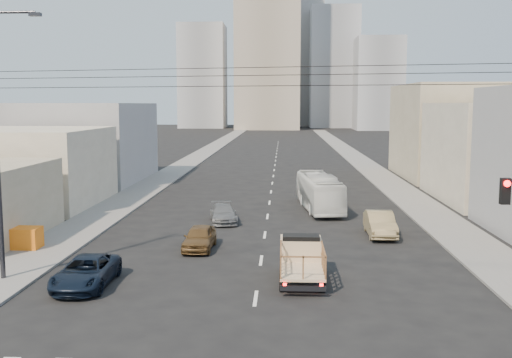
# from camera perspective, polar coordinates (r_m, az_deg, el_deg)

# --- Properties ---
(ground) EXTENTS (420.00, 420.00, 0.00)m
(ground) POSITION_cam_1_polar(r_m,az_deg,el_deg) (23.10, -0.28, -12.87)
(ground) COLOR black
(ground) RESTS_ON ground
(sidewalk_left) EXTENTS (3.50, 180.00, 0.12)m
(sidewalk_left) POSITION_cam_1_polar(r_m,az_deg,el_deg) (92.91, -5.33, 2.27)
(sidewalk_left) COLOR slate
(sidewalk_left) RESTS_ON ground
(sidewalk_right) EXTENTS (3.50, 180.00, 0.12)m
(sidewalk_right) POSITION_cam_1_polar(r_m,az_deg,el_deg) (92.63, 9.23, 2.20)
(sidewalk_right) COLOR slate
(sidewalk_right) RESTS_ON ground
(lane_dashes) EXTENTS (0.15, 104.00, 0.01)m
(lane_dashes) POSITION_cam_1_polar(r_m,az_deg,el_deg) (75.10, 1.78, 1.11)
(lane_dashes) COLOR silver
(lane_dashes) RESTS_ON ground
(flatbed_pickup) EXTENTS (1.95, 4.41, 1.90)m
(flatbed_pickup) POSITION_cam_1_polar(r_m,az_deg,el_deg) (27.17, 4.35, -7.40)
(flatbed_pickup) COLOR #D2B48D
(flatbed_pickup) RESTS_ON ground
(navy_pickup) EXTENTS (2.19, 4.67, 1.29)m
(navy_pickup) POSITION_cam_1_polar(r_m,az_deg,el_deg) (27.38, -15.89, -8.51)
(navy_pickup) COLOR black
(navy_pickup) RESTS_ON ground
(city_bus) EXTENTS (3.27, 9.75, 2.66)m
(city_bus) POSITION_cam_1_polar(r_m,az_deg,el_deg) (45.34, 6.04, -1.23)
(city_bus) COLOR white
(city_bus) RESTS_ON ground
(sedan_brown) EXTENTS (1.64, 3.87, 1.31)m
(sedan_brown) POSITION_cam_1_polar(r_m,az_deg,el_deg) (33.03, -5.40, -5.58)
(sedan_brown) COLOR brown
(sedan_brown) RESTS_ON ground
(sedan_tan) EXTENTS (1.61, 4.47, 1.47)m
(sedan_tan) POSITION_cam_1_polar(r_m,az_deg,el_deg) (36.93, 11.73, -4.21)
(sedan_tan) COLOR #927E55
(sedan_tan) RESTS_ON ground
(sedan_grey) EXTENTS (2.34, 4.33, 1.19)m
(sedan_grey) POSITION_cam_1_polar(r_m,az_deg,el_deg) (40.36, -3.13, -3.30)
(sedan_grey) COLOR slate
(sedan_grey) RESTS_ON ground
(overhead_wires) EXTENTS (23.01, 5.02, 0.72)m
(overhead_wires) POSITION_cam_1_polar(r_m,az_deg,el_deg) (23.23, -0.10, 9.76)
(overhead_wires) COLOR black
(overhead_wires) RESTS_ON ground
(crate_stack) EXTENTS (1.80, 1.20, 1.14)m
(crate_stack) POSITION_cam_1_polar(r_m,az_deg,el_deg) (35.03, -21.27, -5.24)
(crate_stack) COLOR orange
(crate_stack) RESTS_ON sidewalk_left
(bldg_right_mid) EXTENTS (11.00, 14.00, 8.00)m
(bldg_right_mid) POSITION_cam_1_polar(r_m,az_deg,el_deg) (53.12, 22.91, 2.37)
(bldg_right_mid) COLOR #BDB198
(bldg_right_mid) RESTS_ON ground
(bldg_right_far) EXTENTS (12.00, 16.00, 10.00)m
(bldg_right_far) POSITION_cam_1_polar(r_m,az_deg,el_deg) (68.40, 18.72, 4.34)
(bldg_right_far) COLOR tan
(bldg_right_far) RESTS_ON ground
(bldg_left_mid) EXTENTS (11.00, 12.00, 6.00)m
(bldg_left_mid) POSITION_cam_1_polar(r_m,az_deg,el_deg) (50.15, -21.02, 1.06)
(bldg_left_mid) COLOR #BDB198
(bldg_left_mid) RESTS_ON ground
(bldg_left_far) EXTENTS (12.00, 16.00, 8.00)m
(bldg_left_far) POSITION_cam_1_polar(r_m,az_deg,el_deg) (64.20, -16.12, 3.38)
(bldg_left_far) COLOR #949496
(bldg_left_far) RESTS_ON ground
(high_rise_tower) EXTENTS (20.00, 20.00, 60.00)m
(high_rise_tower) POSITION_cam_1_polar(r_m,az_deg,el_deg) (193.02, 1.14, 13.72)
(high_rise_tower) COLOR tan
(high_rise_tower) RESTS_ON ground
(midrise_ne) EXTENTS (16.00, 16.00, 40.00)m
(midrise_ne) POSITION_cam_1_polar(r_m,az_deg,el_deg) (207.72, 7.42, 10.43)
(midrise_ne) COLOR gray
(midrise_ne) RESTS_ON ground
(midrise_nw) EXTENTS (15.00, 15.00, 34.00)m
(midrise_nw) POSITION_cam_1_polar(r_m,az_deg,el_deg) (203.70, -5.09, 9.68)
(midrise_nw) COLOR gray
(midrise_nw) RESTS_ON ground
(midrise_back) EXTENTS (18.00, 18.00, 44.00)m
(midrise_back) POSITION_cam_1_polar(r_m,az_deg,el_deg) (222.18, 3.96, 10.77)
(midrise_back) COLOR #949496
(midrise_back) RESTS_ON ground
(midrise_east) EXTENTS (14.00, 14.00, 28.00)m
(midrise_east) POSITION_cam_1_polar(r_m,az_deg,el_deg) (189.00, 11.57, 8.85)
(midrise_east) COLOR gray
(midrise_east) RESTS_ON ground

